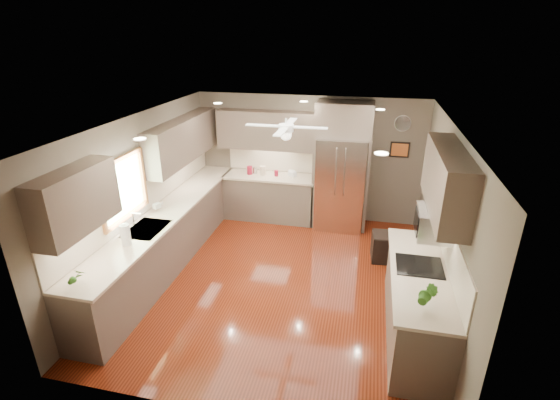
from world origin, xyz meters
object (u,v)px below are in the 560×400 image
at_px(canister_d, 276,173).
at_px(potted_plant_left, 75,276).
at_px(soap_bottle, 157,205).
at_px(refrigerator, 341,169).
at_px(stool, 385,247).
at_px(canister_a, 250,170).
at_px(potted_plant_right, 428,295).
at_px(microwave, 434,223).
at_px(canister_c, 263,171).
at_px(bowl, 292,175).
at_px(paper_towel, 126,235).
at_px(canister_b, 255,170).

xyz_separation_m(canister_d, potted_plant_left, (-1.36, -4.18, 0.07)).
height_order(soap_bottle, refrigerator, refrigerator).
xyz_separation_m(soap_bottle, stool, (3.66, 0.87, -0.79)).
bearing_deg(soap_bottle, potted_plant_left, -86.39).
relative_size(canister_a, potted_plant_right, 0.57).
bearing_deg(canister_d, microwave, -46.30).
height_order(canister_c, potted_plant_right, potted_plant_right).
relative_size(canister_a, stool, 0.36).
relative_size(canister_c, soap_bottle, 1.05).
bearing_deg(refrigerator, microwave, -63.91).
xyz_separation_m(canister_d, bowl, (0.31, 0.05, -0.03)).
bearing_deg(stool, bowl, 146.33).
distance_m(canister_d, potted_plant_left, 4.40).
bearing_deg(potted_plant_left, bowl, 68.41).
bearing_deg(potted_plant_right, microwave, 82.90).
xyz_separation_m(potted_plant_left, microwave, (3.97, 1.45, 0.41)).
distance_m(potted_plant_right, paper_towel, 3.89).
distance_m(canister_b, soap_bottle, 2.34).
bearing_deg(paper_towel, soap_bottle, 96.94).
distance_m(canister_d, microwave, 3.81).
height_order(canister_d, refrigerator, refrigerator).
height_order(canister_c, canister_d, canister_c).
distance_m(canister_c, soap_bottle, 2.39).
height_order(soap_bottle, potted_plant_left, potted_plant_left).
xyz_separation_m(refrigerator, stool, (0.88, -1.16, -0.95)).
bearing_deg(potted_plant_right, stool, 97.28).
relative_size(soap_bottle, stool, 0.37).
height_order(canister_c, potted_plant_left, potted_plant_left).
bearing_deg(paper_towel, bowl, 62.60).
xyz_separation_m(bowl, refrigerator, (0.97, -0.08, 0.22)).
xyz_separation_m(canister_b, refrigerator, (1.74, -0.08, 0.18)).
relative_size(potted_plant_right, refrigerator, 0.13).
bearing_deg(refrigerator, potted_plant_left, -122.52).
distance_m(potted_plant_left, bowl, 4.55).
height_order(canister_b, bowl, canister_b).
bearing_deg(soap_bottle, potted_plant_right, -22.65).
relative_size(canister_b, refrigerator, 0.05).
height_order(refrigerator, microwave, refrigerator).
relative_size(canister_b, potted_plant_right, 0.42).
relative_size(canister_a, bowl, 0.81).
relative_size(canister_b, microwave, 0.23).
height_order(canister_b, refrigerator, refrigerator).
xyz_separation_m(soap_bottle, potted_plant_right, (3.99, -1.66, 0.06)).
height_order(canister_a, potted_plant_right, potted_plant_right).
bearing_deg(paper_towel, potted_plant_left, -90.14).
xyz_separation_m(canister_d, microwave, (2.61, -2.73, 0.48)).
bearing_deg(bowl, paper_towel, -117.40).
relative_size(potted_plant_left, refrigerator, 0.11).
bearing_deg(bowl, refrigerator, -4.64).
bearing_deg(canister_c, soap_bottle, -120.65).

